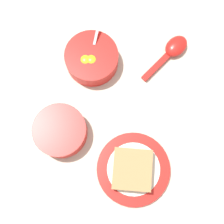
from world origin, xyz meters
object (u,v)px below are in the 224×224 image
at_px(soup_spoon, 173,50).
at_px(congee_bowl, 60,131).
at_px(toast_plate, 133,169).
at_px(toast_sandwich, 133,170).
at_px(egg_bowl, 92,59).

bearing_deg(soup_spoon, congee_bowl, 13.80).
height_order(soup_spoon, congee_bowl, congee_bowl).
bearing_deg(congee_bowl, toast_plate, 129.39).
distance_m(toast_sandwich, soup_spoon, 0.36).
xyz_separation_m(toast_plate, congee_bowl, (0.14, -0.17, 0.02)).
xyz_separation_m(egg_bowl, toast_sandwich, (0.02, 0.33, 0.01)).
bearing_deg(toast_sandwich, egg_bowl, -94.00).
bearing_deg(toast_sandwich, toast_plate, -170.35).
xyz_separation_m(soup_spoon, congee_bowl, (0.38, 0.09, 0.02)).
relative_size(toast_sandwich, congee_bowl, 0.99).
bearing_deg(soup_spoon, toast_plate, 47.11).
height_order(toast_sandwich, soup_spoon, toast_sandwich).
relative_size(toast_plate, congee_bowl, 1.38).
relative_size(soup_spoon, congee_bowl, 1.23).
bearing_deg(soup_spoon, toast_sandwich, 46.65).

